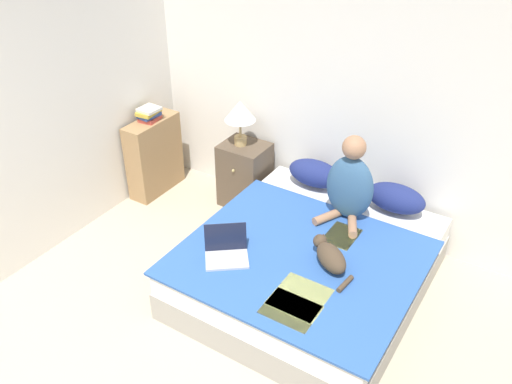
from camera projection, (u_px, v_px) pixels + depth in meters
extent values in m
cube|color=silver|center=(354.00, 95.00, 4.54)|extent=(5.00, 0.05, 2.55)
cube|color=silver|center=(44.00, 106.00, 4.35)|extent=(0.05, 4.04, 2.55)
cube|color=#9E998E|center=(309.00, 275.00, 4.36)|extent=(1.68, 1.91, 0.25)
cube|color=silver|center=(311.00, 254.00, 4.25)|extent=(1.66, 1.88, 0.18)
cube|color=#2D569E|center=(300.00, 258.00, 4.06)|extent=(1.73, 1.53, 0.02)
cube|color=#B2BC70|center=(342.00, 236.00, 4.27)|extent=(0.23, 0.32, 0.01)
cube|color=#B2BC70|center=(291.00, 310.00, 3.60)|extent=(0.36, 0.29, 0.01)
cube|color=#B2BC70|center=(300.00, 297.00, 3.70)|extent=(0.35, 0.37, 0.01)
ellipsoid|color=navy|center=(315.00, 173.00, 4.85)|extent=(0.50, 0.28, 0.23)
ellipsoid|color=navy|center=(396.00, 198.00, 4.51)|extent=(0.50, 0.28, 0.23)
ellipsoid|color=#33567A|center=(350.00, 187.00, 4.35)|extent=(0.40, 0.22, 0.56)
sphere|color=#9E7051|center=(354.00, 147.00, 4.15)|extent=(0.19, 0.19, 0.19)
cylinder|color=#9E7051|center=(328.00, 216.00, 4.43)|extent=(0.18, 0.28, 0.07)
cylinder|color=#9E7051|center=(352.00, 225.00, 4.33)|extent=(0.18, 0.28, 0.07)
ellipsoid|color=#473828|center=(331.00, 258.00, 3.91)|extent=(0.36, 0.33, 0.17)
sphere|color=#473828|center=(320.00, 241.00, 4.04)|extent=(0.10, 0.10, 0.10)
cone|color=#473828|center=(317.00, 238.00, 4.01)|extent=(0.05, 0.05, 0.05)
cone|color=#473828|center=(324.00, 236.00, 4.03)|extent=(0.05, 0.05, 0.05)
cylinder|color=#473828|center=(345.00, 284.00, 3.78)|extent=(0.06, 0.18, 0.04)
cube|color=#B7B7BC|center=(227.00, 260.00, 4.01)|extent=(0.38, 0.36, 0.02)
cube|color=black|center=(225.00, 237.00, 4.06)|extent=(0.28, 0.24, 0.21)
cube|color=brown|center=(245.00, 175.00, 5.29)|extent=(0.44, 0.37, 0.65)
sphere|color=tan|center=(233.00, 171.00, 5.08)|extent=(0.03, 0.03, 0.03)
cylinder|color=tan|center=(241.00, 140.00, 5.11)|extent=(0.12, 0.12, 0.08)
cylinder|color=tan|center=(240.00, 128.00, 5.04)|extent=(0.02, 0.02, 0.17)
cone|color=white|center=(240.00, 111.00, 4.94)|extent=(0.29, 0.29, 0.19)
cube|color=#99754C|center=(154.00, 156.00, 5.47)|extent=(0.23, 0.61, 0.79)
cube|color=#B24238|center=(150.00, 118.00, 5.25)|extent=(0.18, 0.21, 0.04)
cube|color=#334C8E|center=(149.00, 115.00, 5.23)|extent=(0.15, 0.21, 0.04)
cube|color=gold|center=(149.00, 112.00, 5.21)|extent=(0.18, 0.25, 0.04)
cube|color=beige|center=(149.00, 109.00, 5.18)|extent=(0.19, 0.19, 0.03)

